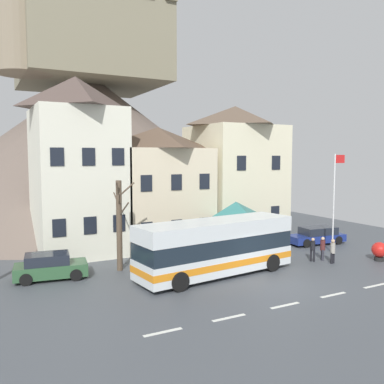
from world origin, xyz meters
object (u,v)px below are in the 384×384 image
Objects in this scene: parked_car_01 at (316,236)px; pedestrian_00 at (323,248)px; transit_bus at (216,248)px; hilltop_castle at (91,139)px; townhouse_01 at (158,186)px; townhouse_00 at (77,166)px; flagpole at (335,196)px; bare_tree_01 at (119,224)px; townhouse_02 at (235,171)px; pedestrian_02 at (333,250)px; parked_car_00 at (50,267)px; pedestrian_01 at (313,248)px; bus_shelter at (236,211)px; public_bench at (231,239)px; harbour_buoy at (379,250)px.

parked_car_01 is 3.03× the size of pedestrian_00.
hilltop_castle is at bearing 83.84° from transit_bus.
townhouse_00 is at bearing 179.62° from townhouse_01.
flagpole is 14.72m from bare_tree_01.
townhouse_02 is at bearing -66.94° from hilltop_castle.
townhouse_00 reaches higher than parked_car_01.
townhouse_01 is at bearing 124.65° from pedestrian_02.
pedestrian_02 is (16.15, -4.90, 0.18)m from parked_car_00.
hilltop_castle is 29.52m from pedestrian_01.
pedestrian_01 reaches higher than parked_car_00.
transit_bus is at bearing -128.56° from townhouse_02.
public_bench is (1.25, 2.49, -2.52)m from bus_shelter.
hilltop_castle is 24.51m from bus_shelter.
parked_car_00 reaches higher than public_bench.
pedestrian_01 is at bearing -6.21° from parked_car_00.
transit_bus is (-7.51, -9.42, -3.84)m from townhouse_02.
townhouse_00 is 12.42m from public_bench.
townhouse_01 is at bearing 137.80° from flagpole.
pedestrian_02 is at bearing -15.66° from transit_bus.
townhouse_02 is 17.58m from parked_car_00.
townhouse_02 is at bearing 106.21° from harbour_buoy.
townhouse_01 is 1.93× the size of parked_car_01.
bus_shelter reaches higher than transit_bus.
transit_bus is 5.55m from bus_shelter.
harbour_buoy is (10.99, -29.49, -7.92)m from hilltop_castle.
hilltop_castle is at bearing 78.82° from parked_car_00.
transit_bus is (5.57, -9.32, -4.47)m from townhouse_00.
townhouse_02 is at bearing 28.15° from parked_car_00.
flagpole reaches higher than harbour_buoy.
transit_bus is 7.96× the size of harbour_buoy.
townhouse_01 is 1.67× the size of bare_tree_01.
bare_tree_01 is at bearing 6.41° from parked_car_01.
parked_car_01 is at bearing 49.55° from pedestrian_00.
pedestrian_02 is 7.98m from public_bench.
flagpole reaches higher than bus_shelter.
bus_shelter is at bearing -58.54° from townhouse_01.
townhouse_00 is 8.59× the size of public_bench.
public_bench is at bearing -127.37° from townhouse_02.
bare_tree_01 is at bearing -178.12° from bus_shelter.
parked_car_01 is at bearing 66.98° from flagpole.
townhouse_01 reaches higher than pedestrian_01.
transit_bus is 7.03m from pedestrian_01.
pedestrian_00 is at bearing -88.27° from townhouse_02.
townhouse_02 reaches higher than parked_car_00.
townhouse_00 is 7.90× the size of pedestrian_01.
transit_bus is 7.88m from pedestrian_02.
pedestrian_00 reaches higher than parked_car_00.
townhouse_02 is (7.05, 0.13, 0.98)m from townhouse_01.
townhouse_00 is 13.10m from townhouse_02.
parked_car_00 is (-2.83, -5.69, -5.36)m from townhouse_00.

